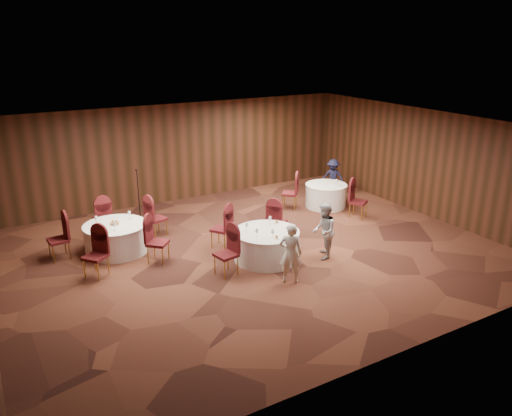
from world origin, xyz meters
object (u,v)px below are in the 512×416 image
table_left (116,238)px  woman_b (324,231)px  table_main (266,245)px  mic_stand (139,206)px  table_right (326,195)px  woman_a (291,253)px  man_c (333,177)px

table_left → woman_b: woman_b is taller
table_left → table_main: bearing=-36.7°
table_main → woman_b: 1.45m
woman_b → mic_stand: bearing=-112.0°
table_right → mic_stand: 5.86m
table_left → woman_a: size_ratio=1.13×
table_main → mic_stand: bearing=113.8°
table_right → man_c: man_c is taller
mic_stand → woman_b: size_ratio=1.10×
table_left → man_c: (7.80, 1.11, 0.25)m
woman_a → woman_b: 1.58m
woman_a → woman_b: (1.43, 0.68, 0.01)m
table_left → woman_b: bearing=-33.9°
mic_stand → man_c: bearing=-7.1°
table_main → woman_b: bearing=-26.1°
man_c → woman_a: bearing=-85.3°
table_left → man_c: size_ratio=1.28×
table_left → woman_a: (2.93, -3.60, 0.33)m
table_left → table_right: size_ratio=1.20×
table_right → woman_a: woman_a is taller
table_left → mic_stand: size_ratio=1.02×
table_main → woman_a: 1.35m
man_c → table_left: bearing=-121.2°
table_right → mic_stand: bearing=162.6°
table_left → table_right: same height
woman_a → woman_b: size_ratio=0.99×
table_left → mic_stand: (1.22, 1.93, 0.08)m
table_main → mic_stand: (-1.87, 4.23, 0.08)m
table_right → woman_b: size_ratio=0.93×
table_left → woman_a: woman_a is taller
table_right → woman_a: size_ratio=0.94×
table_right → mic_stand: mic_stand is taller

